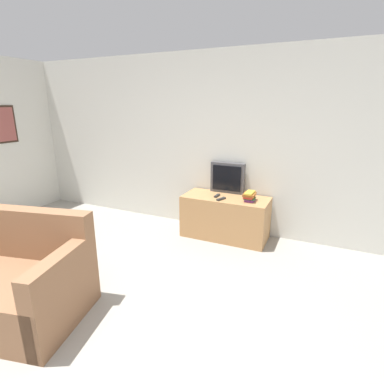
{
  "coord_description": "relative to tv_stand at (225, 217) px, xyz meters",
  "views": [
    {
      "loc": [
        1.86,
        -1.16,
        1.86
      ],
      "look_at": [
        0.29,
        2.25,
        0.76
      ],
      "focal_mm": 28.0,
      "sensor_mm": 36.0,
      "label": 1
    }
  ],
  "objects": [
    {
      "name": "television",
      "position": [
        -0.06,
        0.23,
        0.53
      ],
      "size": [
        0.5,
        0.09,
        0.45
      ],
      "color": "#4C4C51",
      "rests_on": "tv_stand"
    },
    {
      "name": "tv_stand",
      "position": [
        0.0,
        0.0,
        0.0
      ],
      "size": [
        1.21,
        0.54,
        0.61
      ],
      "color": "tan",
      "rests_on": "ground_plane"
    },
    {
      "name": "ground_plane",
      "position": [
        -0.61,
        -2.71,
        -0.3
      ],
      "size": [
        14.0,
        14.0,
        0.0
      ],
      "primitive_type": "plane",
      "color": "#9E998E"
    },
    {
      "name": "wall_back",
      "position": [
        -0.61,
        0.32,
        1.0
      ],
      "size": [
        9.0,
        0.06,
        2.6
      ],
      "color": "silver",
      "rests_on": "ground_plane"
    },
    {
      "name": "remote_on_stand",
      "position": [
        -0.12,
        -0.03,
        0.31
      ],
      "size": [
        0.04,
        0.15,
        0.02
      ],
      "rotation": [
        0.0,
        0.0,
        -0.05
      ],
      "color": "#2D2D2D",
      "rests_on": "tv_stand"
    },
    {
      "name": "remote_secondary",
      "position": [
        -0.02,
        -0.15,
        0.31
      ],
      "size": [
        0.09,
        0.16,
        0.02
      ],
      "rotation": [
        0.0,
        0.0,
        -0.37
      ],
      "color": "#2D2D2D",
      "rests_on": "tv_stand"
    },
    {
      "name": "book_stack",
      "position": [
        0.35,
        -0.05,
        0.37
      ],
      "size": [
        0.16,
        0.22,
        0.13
      ],
      "color": "#7A3884",
      "rests_on": "tv_stand"
    }
  ]
}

